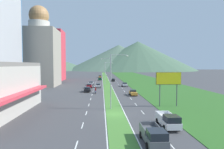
{
  "coord_description": "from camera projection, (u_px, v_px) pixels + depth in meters",
  "views": [
    {
      "loc": [
        -2.38,
        -33.38,
        8.68
      ],
      "look_at": [
        1.37,
        35.0,
        5.16
      ],
      "focal_mm": 31.08,
      "sensor_mm": 36.0,
      "label": 1
    }
  ],
  "objects": [
    {
      "name": "car_3",
      "position": [
        113.0,
        80.0,
        100.43
      ],
      "size": [
        1.9,
        4.13,
        1.46
      ],
      "rotation": [
        0.0,
        0.0,
        -1.57
      ],
      "color": "black",
      "rests_on": "ground_plane"
    },
    {
      "name": "lane_dash_left_8",
      "position": [
        94.0,
        89.0,
        69.76
      ],
      "size": [
        0.16,
        2.8,
        0.01
      ],
      "primitive_type": "cube",
      "color": "silver",
      "rests_on": "ground_plane"
    },
    {
      "name": "domed_building",
      "position": [
        40.0,
        53.0,
        78.25
      ],
      "size": [
        14.23,
        14.23,
        32.23
      ],
      "color": "#9E9384",
      "rests_on": "ground_plane"
    },
    {
      "name": "lane_dash_right_5",
      "position": [
        131.0,
        99.0,
        49.27
      ],
      "size": [
        0.16,
        2.8,
        0.01
      ],
      "primitive_type": "cube",
      "color": "silver",
      "rests_on": "ground_plane"
    },
    {
      "name": "lane_dash_left_1",
      "position": [
        76.0,
        146.0,
        20.65
      ],
      "size": [
        0.16,
        2.8,
        0.01
      ],
      "primitive_type": "cube",
      "color": "silver",
      "rests_on": "ground_plane"
    },
    {
      "name": "lane_dash_left_15",
      "position": [
        97.0,
        79.0,
        118.87
      ],
      "size": [
        0.16,
        2.8,
        0.01
      ],
      "primitive_type": "cube",
      "color": "silver",
      "rests_on": "ground_plane"
    },
    {
      "name": "car_2",
      "position": [
        125.0,
        84.0,
        76.86
      ],
      "size": [
        2.04,
        4.04,
        1.54
      ],
      "rotation": [
        0.0,
        0.0,
        -1.57
      ],
      "color": "#B2B2B7",
      "rests_on": "ground_plane"
    },
    {
      "name": "billboard_roadside",
      "position": [
        169.0,
        80.0,
        39.79
      ],
      "size": [
        5.31,
        0.28,
        7.15
      ],
      "color": "#4C4C51",
      "rests_on": "ground_plane"
    },
    {
      "name": "car_7",
      "position": [
        87.0,
        89.0,
        61.81
      ],
      "size": [
        2.0,
        4.56,
        1.54
      ],
      "rotation": [
        0.0,
        0.0,
        1.57
      ],
      "color": "black",
      "rests_on": "ground_plane"
    },
    {
      "name": "lane_dash_right_4",
      "position": [
        136.0,
        104.0,
        42.25
      ],
      "size": [
        0.16,
        2.8,
        0.01
      ],
      "primitive_type": "cube",
      "color": "silver",
      "rests_on": "ground_plane"
    },
    {
      "name": "lane_dash_right_2",
      "position": [
        153.0,
        124.0,
        28.22
      ],
      "size": [
        0.16,
        2.8,
        0.01
      ],
      "primitive_type": "cube",
      "color": "silver",
      "rests_on": "ground_plane"
    },
    {
      "name": "lane_dash_left_5",
      "position": [
        91.0,
        99.0,
        48.71
      ],
      "size": [
        0.16,
        2.8,
        0.01
      ],
      "primitive_type": "cube",
      "color": "silver",
      "rests_on": "ground_plane"
    },
    {
      "name": "street_lamp_near",
      "position": [
        113.0,
        78.0,
        37.52
      ],
      "size": [
        3.55,
        0.28,
        10.69
      ],
      "color": "#99999E",
      "rests_on": "ground_plane"
    },
    {
      "name": "pickup_truck_0",
      "position": [
        153.0,
        136.0,
        20.96
      ],
      "size": [
        2.18,
        5.4,
        2.0
      ],
      "rotation": [
        0.0,
        0.0,
        -1.57
      ],
      "color": "#515459",
      "rests_on": "ground_plane"
    },
    {
      "name": "edge_line_median_left",
      "position": [
        103.0,
        83.0,
        93.59
      ],
      "size": [
        0.16,
        240.0,
        0.01
      ],
      "primitive_type": "cube",
      "color": "silver",
      "rests_on": "ground_plane"
    },
    {
      "name": "motorcycle_rider",
      "position": [
        96.0,
        91.0,
        58.21
      ],
      "size": [
        0.36,
        2.0,
        1.8
      ],
      "rotation": [
        0.0,
        0.0,
        1.57
      ],
      "color": "black",
      "rests_on": "ground_plane"
    },
    {
      "name": "hill_far_left",
      "position": [
        31.0,
        60.0,
        315.96
      ],
      "size": [
        196.34,
        196.34,
        31.88
      ],
      "primitive_type": "cone",
      "color": "#47664C",
      "rests_on": "ground_plane"
    },
    {
      "name": "lane_dash_left_2",
      "position": [
        83.0,
        125.0,
        27.67
      ],
      "size": [
        0.16,
        2.8,
        0.01
      ],
      "primitive_type": "cube",
      "color": "silver",
      "rests_on": "ground_plane"
    },
    {
      "name": "lane_dash_right_10",
      "position": [
        119.0,
        84.0,
        84.35
      ],
      "size": [
        0.16,
        2.8,
        0.01
      ],
      "primitive_type": "cube",
      "color": "silver",
      "rests_on": "ground_plane"
    },
    {
      "name": "hill_far_right",
      "position": [
        138.0,
        56.0,
        301.05
      ],
      "size": [
        174.68,
        174.68,
        44.56
      ],
      "primitive_type": "cone",
      "color": "#47664C",
      "rests_on": "ground_plane"
    },
    {
      "name": "lane_dash_left_6",
      "position": [
        92.0,
        95.0,
        55.73
      ],
      "size": [
        0.16,
        2.8,
        0.01
      ],
      "primitive_type": "cube",
      "color": "silver",
      "rests_on": "ground_plane"
    },
    {
      "name": "lane_dash_right_6",
      "position": [
        127.0,
        94.0,
        56.29
      ],
      "size": [
        0.16,
        2.8,
        0.01
      ],
      "primitive_type": "cube",
      "color": "silver",
      "rests_on": "ground_plane"
    },
    {
      "name": "car_8",
      "position": [
        100.0,
        77.0,
        127.73
      ],
      "size": [
        1.89,
        4.66,
        1.56
      ],
      "rotation": [
        0.0,
        0.0,
        1.57
      ],
      "color": "#C6842D",
      "rests_on": "ground_plane"
    },
    {
      "name": "lane_dash_right_9",
      "position": [
        120.0,
        86.0,
        77.33
      ],
      "size": [
        0.16,
        2.8,
        0.01
      ],
      "primitive_type": "cube",
      "color": "silver",
      "rests_on": "ground_plane"
    },
    {
      "name": "hill_far_center",
      "position": [
        119.0,
        57.0,
        307.52
      ],
      "size": [
        162.58,
        162.58,
        39.83
      ],
      "primitive_type": "cone",
      "color": "#516B56",
      "rests_on": "ground_plane"
    },
    {
      "name": "car_4",
      "position": [
        91.0,
        83.0,
        82.14
      ],
      "size": [
        1.99,
        4.79,
        1.54
      ],
      "rotation": [
        0.0,
        0.0,
        1.57
      ],
      "color": "#B2B2B7",
      "rests_on": "ground_plane"
    },
    {
      "name": "lane_dash_left_4",
      "position": [
        89.0,
        105.0,
        41.7
      ],
      "size": [
        0.16,
        2.8,
        0.01
      ],
      "primitive_type": "cube",
      "color": "silver",
      "rests_on": "ground_plane"
    },
    {
      "name": "lane_dash_left_14",
      "position": [
        97.0,
        80.0,
        111.85
      ],
      "size": [
        0.16,
        2.8,
        0.01
      ],
      "primitive_type": "cube",
      "color": "silver",
      "rests_on": "ground_plane"
    },
    {
      "name": "lane_dash_left_9",
      "position": [
        95.0,
        86.0,
        76.77
      ],
      "size": [
        0.16,
        2.8,
        0.01
      ],
      "primitive_type": "cube",
      "color": "silver",
      "rests_on": "ground_plane"
    },
    {
      "name": "lane_dash_left_12",
      "position": [
        96.0,
        82.0,
        97.82
      ],
      "size": [
        0.16,
        2.8,
        0.01
      ],
      "primitive_type": "cube",
      "color": "silver",
      "rests_on": "ground_plane"
    },
    {
      "name": "lane_dash_right_11",
      "position": [
        117.0,
        83.0,
        91.36
      ],
      "size": [
        0.16,
        2.8,
        0.01
      ],
      "primitive_type": "cube",
      "color": "silver",
      "rests_on": "ground_plane"
    },
    {
      "name": "lane_dash_right_1",
      "position": [
        170.0,
        144.0,
        21.21
      ],
      "size": [
        0.16,
        2.8,
        0.01
      ],
      "primitive_type": "cube",
      "color": "silver",
      "rests_on": "ground_plane"
    },
    {
      "name": "midrise_colored",
      "position": [
        51.0,
        56.0,
        106.92
      ],
      "size": [
        13.69,
        13.69,
        27.33
      ],
      "primitive_type": "cube",
      "color": "#D83847",
      "rests_on": "ground_plane"
    },
    {
      "name": "street_lamp_mid",
      "position": [
        110.0,
        73.0,
        60.53
      ],
      "size": [
        3.32,
        0.5,
        10.76
      ],
      "color": "#99999E",
      "rests_on": "ground_plane"
    },
    {
      "name": "car_0",
      "position": [
        100.0,
        79.0,
        108.25
      ],
      "size": [
        2.0,
        4.75,
        1.47
      ],
      "rotation": [
        0.0,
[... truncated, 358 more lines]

